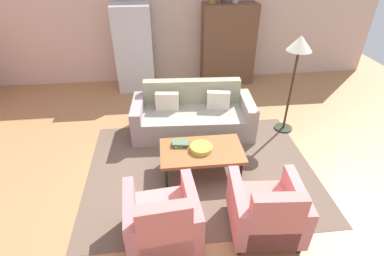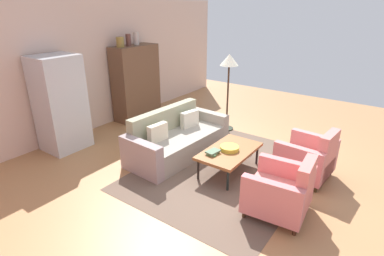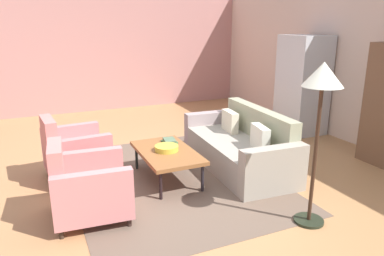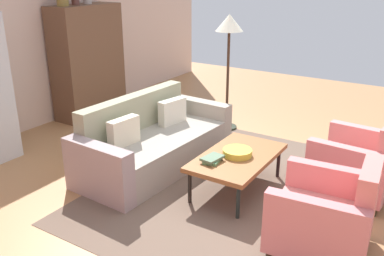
{
  "view_description": "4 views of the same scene",
  "coord_description": "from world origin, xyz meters",
  "views": [
    {
      "loc": [
        -0.57,
        -3.32,
        3.0
      ],
      "look_at": [
        -0.19,
        0.21,
        0.67
      ],
      "focal_mm": 27.49,
      "sensor_mm": 36.0,
      "label": 1
    },
    {
      "loc": [
        -4.26,
        -2.23,
        2.74
      ],
      "look_at": [
        -0.28,
        0.65,
        0.73
      ],
      "focal_mm": 28.85,
      "sensor_mm": 36.0,
      "label": 2
    },
    {
      "loc": [
        4.31,
        -1.57,
        2.09
      ],
      "look_at": [
        0.08,
        0.32,
        0.74
      ],
      "focal_mm": 34.24,
      "sensor_mm": 36.0,
      "label": 3
    },
    {
      "loc": [
        -3.89,
        -1.81,
        2.31
      ],
      "look_at": [
        -0.13,
        0.56,
        0.64
      ],
      "focal_mm": 39.63,
      "sensor_mm": 36.0,
      "label": 4
    }
  ],
  "objects": [
    {
      "name": "couch",
      "position": [
        -0.06,
        1.2,
        0.29
      ],
      "size": [
        2.15,
        1.01,
        0.86
      ],
      "rotation": [
        0.0,
        0.0,
        3.09
      ],
      "color": "gray",
      "rests_on": "ground"
    },
    {
      "name": "wall_back",
      "position": [
        0.0,
        3.62,
        1.4
      ],
      "size": [
        9.22,
        0.12,
        2.8
      ],
      "primitive_type": "cube",
      "color": "beige",
      "rests_on": "ground"
    },
    {
      "name": "floor_lamp",
      "position": [
        1.61,
        1.03,
        1.44
      ],
      "size": [
        0.4,
        0.4,
        1.72
      ],
      "color": "black",
      "rests_on": "ground"
    },
    {
      "name": "refrigerator",
      "position": [
        -1.14,
        3.17,
        0.93
      ],
      "size": [
        0.8,
        0.73,
        1.85
      ],
      "color": "#B7BABF",
      "rests_on": "ground"
    },
    {
      "name": "coffee_table",
      "position": [
        -0.07,
        0.02,
        0.38
      ],
      "size": [
        1.2,
        0.7,
        0.41
      ],
      "color": "black",
      "rests_on": "ground"
    },
    {
      "name": "ground_plane",
      "position": [
        0.0,
        0.0,
        0.0
      ],
      "size": [
        11.06,
        11.06,
        0.0
      ],
      "primitive_type": "plane",
      "color": "#AC794C"
    },
    {
      "name": "area_rug",
      "position": [
        -0.07,
        0.07,
        0.0
      ],
      "size": [
        3.4,
        2.6,
        0.01
      ],
      "primitive_type": "cube",
      "color": "brown",
      "rests_on": "ground"
    },
    {
      "name": "fruit_bowl",
      "position": [
        -0.07,
        0.02,
        0.45
      ],
      "size": [
        0.32,
        0.32,
        0.07
      ],
      "primitive_type": "cylinder",
      "color": "gold",
      "rests_on": "coffee_table"
    },
    {
      "name": "armchair_right",
      "position": [
        0.53,
        -1.15,
        0.34
      ],
      "size": [
        0.86,
        0.86,
        0.88
      ],
      "rotation": [
        0.0,
        0.0,
        -0.08
      ],
      "color": "#2D2020",
      "rests_on": "ground"
    },
    {
      "name": "armchair_left",
      "position": [
        -0.66,
        -1.15,
        0.34
      ],
      "size": [
        0.87,
        0.87,
        0.88
      ],
      "rotation": [
        0.0,
        0.0,
        0.09
      ],
      "color": "#392517",
      "rests_on": "ground"
    },
    {
      "name": "cabinet",
      "position": [
        0.99,
        3.28,
        0.9
      ],
      "size": [
        1.2,
        0.51,
        1.8
      ],
      "color": "brown",
      "rests_on": "ground"
    },
    {
      "name": "book_stack",
      "position": [
        -0.36,
        0.17,
        0.44
      ],
      "size": [
        0.26,
        0.19,
        0.06
      ],
      "color": "#4D794C",
      "rests_on": "coffee_table"
    }
  ]
}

